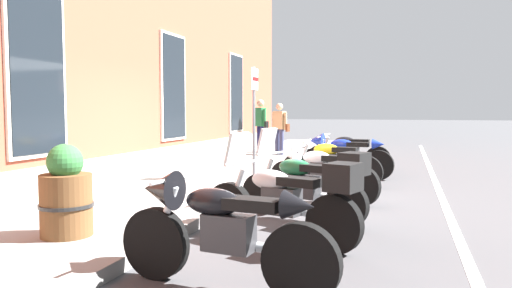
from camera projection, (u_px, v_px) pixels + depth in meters
The scene contains 14 objects.
ground_plane at pixel (256, 197), 8.71m from camera, with size 140.00×140.00×0.00m, color #38383A.
sidewalk at pixel (186, 189), 9.11m from camera, with size 28.31×2.77×0.15m, color slate.
lane_stripe at pixel (446, 207), 7.77m from camera, with size 28.31×0.12×0.01m, color silver.
motorcycle_black_sport at pixel (216, 226), 4.19m from camera, with size 0.62×2.08×1.02m.
motorcycle_silver_touring at pixel (286, 199), 5.58m from camera, with size 0.96×2.03×1.29m.
motorcycle_green_touring at pixel (308, 183), 6.78m from camera, with size 0.99×1.96×1.29m.
motorcycle_white_sport at pixel (318, 169), 8.27m from camera, with size 0.85×2.00×0.99m.
motorcycle_yellow_naked at pixel (330, 163), 9.80m from camera, with size 0.62×2.08×0.95m.
motorcycle_blue_sport at pixel (342, 154), 11.13m from camera, with size 0.64×2.17×1.02m.
motorcycle_black_naked at pixel (348, 152), 12.43m from camera, with size 0.62×2.13×0.94m.
pedestrian_tan_coat at pixel (280, 126), 15.25m from camera, with size 0.37×0.63×1.62m.
pedestrian_striped_shirt at pixel (261, 122), 16.06m from camera, with size 0.46×0.57×1.75m.
parking_sign at pixel (254, 106), 9.92m from camera, with size 0.36×0.07×2.29m.
barrel_planter at pixel (66, 196), 5.41m from camera, with size 0.60×0.60×1.04m.
Camera 1 is at (-8.23, -2.56, 1.56)m, focal length 33.96 mm.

